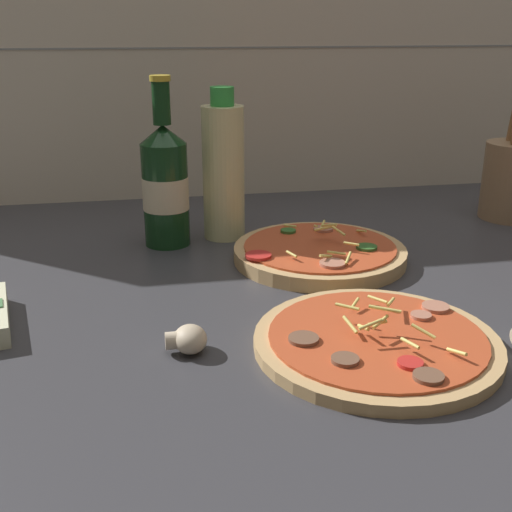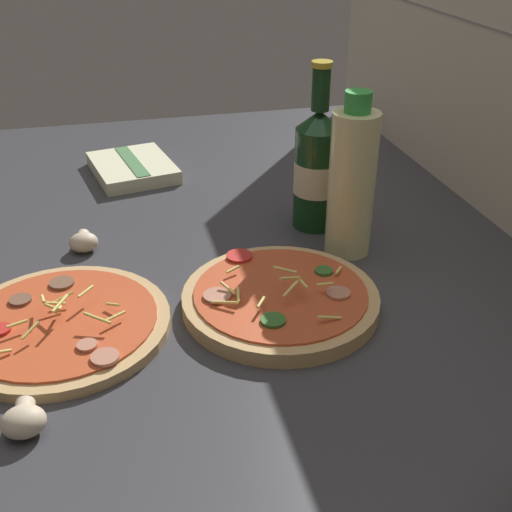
{
  "view_description": "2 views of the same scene",
  "coord_description": "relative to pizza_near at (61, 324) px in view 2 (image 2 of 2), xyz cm",
  "views": [
    {
      "loc": [
        -23.95,
        -75.96,
        34.44
      ],
      "look_at": [
        -9.77,
        0.3,
        6.02
      ],
      "focal_mm": 45.0,
      "sensor_mm": 36.0,
      "label": 1
    },
    {
      "loc": [
        64.28,
        -12.28,
        47.26
      ],
      "look_at": [
        -6.47,
        4.96,
        6.08
      ],
      "focal_mm": 45.0,
      "sensor_mm": 36.0,
      "label": 2
    }
  ],
  "objects": [
    {
      "name": "dish_towel",
      "position": [
        -46.88,
        11.79,
        0.43
      ],
      "size": [
        19.16,
        16.34,
        2.56
      ],
      "color": "beige",
      "rests_on": "counter_slab"
    },
    {
      "name": "pizza_near",
      "position": [
        0.0,
        0.0,
        0.0
      ],
      "size": [
        25.51,
        25.51,
        4.48
      ],
      "color": "tan",
      "rests_on": "counter_slab"
    },
    {
      "name": "mushroom_right",
      "position": [
        -19.25,
        2.84,
        0.63
      ],
      "size": [
        4.27,
        4.06,
        2.84
      ],
      "color": "beige",
      "rests_on": "counter_slab"
    },
    {
      "name": "pizza_far",
      "position": [
        1.34,
        26.32,
        0.34
      ],
      "size": [
        24.36,
        24.36,
        5.57
      ],
      "color": "tan",
      "rests_on": "counter_slab"
    },
    {
      "name": "oil_bottle",
      "position": [
        -10.42,
        39.55,
        9.8
      ],
      "size": [
        6.42,
        6.42,
        23.03
      ],
      "color": "beige",
      "rests_on": "counter_slab"
    },
    {
      "name": "beer_bottle",
      "position": [
        -19.4,
        37.63,
        8.55
      ],
      "size": [
        6.89,
        6.89,
        24.9
      ],
      "color": "#143819",
      "rests_on": "counter_slab"
    },
    {
      "name": "counter_slab",
      "position": [
        0.83,
        19.98,
        -2.04
      ],
      "size": [
        160.0,
        90.0,
        2.5
      ],
      "color": "#38383D",
      "rests_on": "ground"
    },
    {
      "name": "mushroom_left",
      "position": [
        16.2,
        -2.97,
        0.7
      ],
      "size": [
        4.47,
        4.25,
        2.98
      ],
      "color": "beige",
      "rests_on": "counter_slab"
    }
  ]
}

